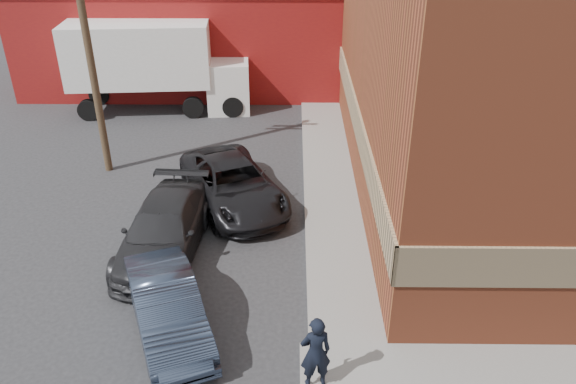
% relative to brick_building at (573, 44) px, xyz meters
% --- Properties ---
extents(ground, '(90.00, 90.00, 0.00)m').
position_rel_brick_building_xyz_m(ground, '(-8.50, -9.00, -4.68)').
color(ground, '#28282B').
rests_on(ground, ground).
extents(brick_building, '(14.25, 18.25, 9.36)m').
position_rel_brick_building_xyz_m(brick_building, '(0.00, 0.00, 0.00)').
color(brick_building, brown).
rests_on(brick_building, ground).
extents(sidewalk_west, '(1.80, 18.00, 0.12)m').
position_rel_brick_building_xyz_m(sidewalk_west, '(-7.90, 0.00, -4.62)').
color(sidewalk_west, gray).
rests_on(sidewalk_west, ground).
extents(warehouse, '(16.30, 8.30, 5.60)m').
position_rel_brick_building_xyz_m(warehouse, '(-14.50, 11.00, -1.87)').
color(warehouse, maroon).
rests_on(warehouse, ground).
extents(utility_pole, '(2.00, 0.26, 9.00)m').
position_rel_brick_building_xyz_m(utility_pole, '(-16.00, 0.00, 0.06)').
color(utility_pole, '#4E3C27').
rests_on(utility_pole, ground).
extents(man, '(0.71, 0.53, 1.75)m').
position_rel_brick_building_xyz_m(man, '(-8.70, -10.18, -3.69)').
color(man, black).
rests_on(man, sidewalk_south).
extents(sedan, '(2.90, 4.38, 1.36)m').
position_rel_brick_building_xyz_m(sedan, '(-12.06, -8.50, -4.00)').
color(sedan, '#2D374B').
rests_on(sedan, ground).
extents(suv_a, '(4.42, 5.81, 1.47)m').
position_rel_brick_building_xyz_m(suv_a, '(-11.12, -2.46, -3.95)').
color(suv_a, black).
rests_on(suv_a, ground).
extents(suv_b, '(2.33, 5.13, 1.46)m').
position_rel_brick_building_xyz_m(suv_b, '(-12.82, -5.23, -3.95)').
color(suv_b, '#28282B').
rests_on(suv_b, ground).
extents(box_truck, '(8.34, 3.09, 4.04)m').
position_rel_brick_building_xyz_m(box_truck, '(-15.29, 6.25, -2.36)').
color(box_truck, white).
rests_on(box_truck, ground).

